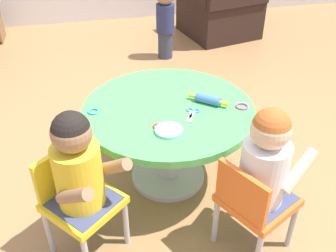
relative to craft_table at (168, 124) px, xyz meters
The scene contains 14 objects.
ground_plane 0.39m from the craft_table, ahead, with size 10.00×10.00×0.00m, color #9E7247.
craft_table is the anchor object (origin of this frame).
child_chair_left 0.65m from the craft_table, 142.80° to the right, with size 0.42×0.42×0.54m.
seated_child_left 0.66m from the craft_table, 139.26° to the right, with size 0.43×0.44×0.51m.
child_chair_right 0.65m from the craft_table, 65.69° to the right, with size 0.40×0.40×0.54m.
seated_child_right 0.66m from the craft_table, 62.15° to the right, with size 0.43×0.40×0.51m.
armchair_dark 2.41m from the craft_table, 63.17° to the left, with size 0.84×0.86×0.85m.
toddler_standing 1.76m from the craft_table, 77.99° to the left, with size 0.17×0.17×0.67m.
rolling_pin 0.26m from the craft_table, ahead, with size 0.19×0.16×0.05m.
craft_scissors 0.18m from the craft_table, 40.85° to the right, with size 0.11×0.14×0.01m.
playdough_blob_0 0.26m from the craft_table, 101.79° to the right, with size 0.14×0.14×0.02m, color #8CCCF2.
cookie_cutter_0 0.42m from the craft_table, 13.14° to the right, with size 0.07×0.07×0.01m, color #D83FA5.
cookie_cutter_1 0.41m from the craft_table, behind, with size 0.06×0.06×0.01m, color #3F99D8.
cookie_cutter_2 0.23m from the craft_table, 117.38° to the right, with size 0.05×0.05×0.01m, color red.
Camera 1 is at (-0.39, -1.73, 1.59)m, focal length 41.22 mm.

